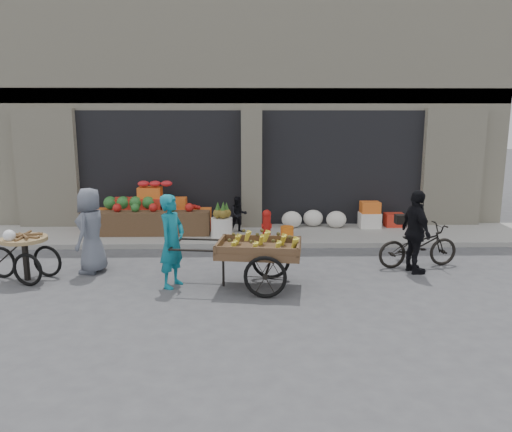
{
  "coord_description": "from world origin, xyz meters",
  "views": [
    {
      "loc": [
        -0.17,
        -8.37,
        3.04
      ],
      "look_at": [
        0.04,
        1.41,
        1.1
      ],
      "focal_mm": 35.0,
      "sensor_mm": 36.0,
      "label": 1
    }
  ],
  "objects_px": {
    "vendor_woman": "(172,241)",
    "vendor_grey": "(91,231)",
    "tricycle_cart": "(25,251)",
    "pineapple_bin": "(222,228)",
    "cyclist": "(416,232)",
    "fire_hydrant": "(267,223)",
    "bicycle": "(418,245)",
    "orange_bucket": "(287,232)",
    "banana_cart": "(256,246)",
    "seated_person": "(238,215)"
  },
  "relations": [
    {
      "from": "fire_hydrant",
      "to": "vendor_grey",
      "type": "height_order",
      "value": "vendor_grey"
    },
    {
      "from": "orange_bucket",
      "to": "vendor_grey",
      "type": "bearing_deg",
      "value": -151.34
    },
    {
      "from": "pineapple_bin",
      "to": "vendor_woman",
      "type": "relative_size",
      "value": 0.31
    },
    {
      "from": "tricycle_cart",
      "to": "cyclist",
      "type": "height_order",
      "value": "cyclist"
    },
    {
      "from": "fire_hydrant",
      "to": "vendor_woman",
      "type": "distance_m",
      "value": 3.69
    },
    {
      "from": "orange_bucket",
      "to": "banana_cart",
      "type": "xyz_separation_m",
      "value": [
        -0.83,
        -3.22,
        0.5
      ]
    },
    {
      "from": "vendor_grey",
      "to": "cyclist",
      "type": "distance_m",
      "value": 6.4
    },
    {
      "from": "tricycle_cart",
      "to": "bicycle",
      "type": "xyz_separation_m",
      "value": [
        7.7,
        0.7,
        -0.11
      ]
    },
    {
      "from": "pineapple_bin",
      "to": "seated_person",
      "type": "distance_m",
      "value": 0.75
    },
    {
      "from": "orange_bucket",
      "to": "banana_cart",
      "type": "bearing_deg",
      "value": -104.5
    },
    {
      "from": "fire_hydrant",
      "to": "cyclist",
      "type": "relative_size",
      "value": 0.43
    },
    {
      "from": "seated_person",
      "to": "bicycle",
      "type": "bearing_deg",
      "value": -45.97
    },
    {
      "from": "orange_bucket",
      "to": "cyclist",
      "type": "height_order",
      "value": "cyclist"
    },
    {
      "from": "orange_bucket",
      "to": "tricycle_cart",
      "type": "xyz_separation_m",
      "value": [
        -5.18,
        -2.71,
        0.3
      ]
    },
    {
      "from": "vendor_woman",
      "to": "fire_hydrant",
      "type": "bearing_deg",
      "value": -6.17
    },
    {
      "from": "pineapple_bin",
      "to": "fire_hydrant",
      "type": "relative_size",
      "value": 0.73
    },
    {
      "from": "vendor_woman",
      "to": "vendor_grey",
      "type": "bearing_deg",
      "value": 86.45
    },
    {
      "from": "seated_person",
      "to": "vendor_woman",
      "type": "bearing_deg",
      "value": -116.67
    },
    {
      "from": "pineapple_bin",
      "to": "cyclist",
      "type": "relative_size",
      "value": 0.31
    },
    {
      "from": "vendor_woman",
      "to": "vendor_grey",
      "type": "relative_size",
      "value": 1.0
    },
    {
      "from": "seated_person",
      "to": "vendor_woman",
      "type": "height_order",
      "value": "vendor_woman"
    },
    {
      "from": "pineapple_bin",
      "to": "vendor_grey",
      "type": "height_order",
      "value": "vendor_grey"
    },
    {
      "from": "vendor_grey",
      "to": "bicycle",
      "type": "height_order",
      "value": "vendor_grey"
    },
    {
      "from": "fire_hydrant",
      "to": "seated_person",
      "type": "distance_m",
      "value": 0.96
    },
    {
      "from": "seated_person",
      "to": "cyclist",
      "type": "height_order",
      "value": "cyclist"
    },
    {
      "from": "vendor_grey",
      "to": "orange_bucket",
      "type": "bearing_deg",
      "value": 129.8
    },
    {
      "from": "vendor_woman",
      "to": "tricycle_cart",
      "type": "height_order",
      "value": "vendor_woman"
    },
    {
      "from": "banana_cart",
      "to": "vendor_woman",
      "type": "bearing_deg",
      "value": -175.84
    },
    {
      "from": "vendor_woman",
      "to": "pineapple_bin",
      "type": "bearing_deg",
      "value": 11.0
    },
    {
      "from": "cyclist",
      "to": "orange_bucket",
      "type": "bearing_deg",
      "value": 34.22
    },
    {
      "from": "fire_hydrant",
      "to": "cyclist",
      "type": "distance_m",
      "value": 3.76
    },
    {
      "from": "tricycle_cart",
      "to": "bicycle",
      "type": "relative_size",
      "value": 0.85
    },
    {
      "from": "vendor_grey",
      "to": "cyclist",
      "type": "xyz_separation_m",
      "value": [
        6.4,
        -0.18,
        -0.02
      ]
    },
    {
      "from": "orange_bucket",
      "to": "bicycle",
      "type": "xyz_separation_m",
      "value": [
        2.53,
        -2.01,
        0.18
      ]
    },
    {
      "from": "pineapple_bin",
      "to": "bicycle",
      "type": "distance_m",
      "value": 4.64
    },
    {
      "from": "tricycle_cart",
      "to": "vendor_woman",
      "type": "bearing_deg",
      "value": 7.46
    },
    {
      "from": "orange_bucket",
      "to": "vendor_grey",
      "type": "relative_size",
      "value": 0.19
    },
    {
      "from": "banana_cart",
      "to": "tricycle_cart",
      "type": "height_order",
      "value": "banana_cart"
    },
    {
      "from": "orange_bucket",
      "to": "bicycle",
      "type": "height_order",
      "value": "bicycle"
    },
    {
      "from": "pineapple_bin",
      "to": "cyclist",
      "type": "bearing_deg",
      "value": -32.54
    },
    {
      "from": "banana_cart",
      "to": "tricycle_cart",
      "type": "xyz_separation_m",
      "value": [
        -4.34,
        0.51,
        -0.2
      ]
    },
    {
      "from": "pineapple_bin",
      "to": "vendor_woman",
      "type": "height_order",
      "value": "vendor_woman"
    },
    {
      "from": "orange_bucket",
      "to": "seated_person",
      "type": "height_order",
      "value": "seated_person"
    },
    {
      "from": "fire_hydrant",
      "to": "seated_person",
      "type": "bearing_deg",
      "value": 137.12
    },
    {
      "from": "orange_bucket",
      "to": "vendor_grey",
      "type": "height_order",
      "value": "vendor_grey"
    },
    {
      "from": "seated_person",
      "to": "banana_cart",
      "type": "relative_size",
      "value": 0.35
    },
    {
      "from": "fire_hydrant",
      "to": "banana_cart",
      "type": "xyz_separation_m",
      "value": [
        -0.33,
        -3.27,
        0.26
      ]
    },
    {
      "from": "pineapple_bin",
      "to": "seated_person",
      "type": "height_order",
      "value": "seated_person"
    },
    {
      "from": "pineapple_bin",
      "to": "seated_person",
      "type": "xyz_separation_m",
      "value": [
        0.4,
        0.6,
        0.21
      ]
    },
    {
      "from": "pineapple_bin",
      "to": "seated_person",
      "type": "bearing_deg",
      "value": 56.31
    }
  ]
}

